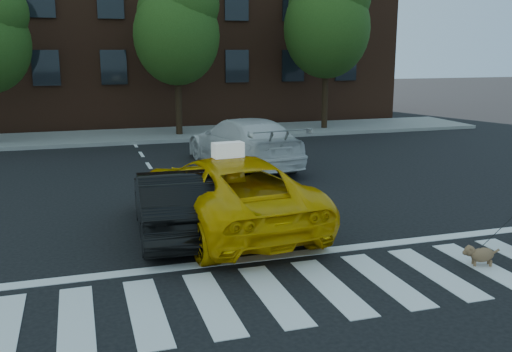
{
  "coord_description": "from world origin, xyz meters",
  "views": [
    {
      "loc": [
        -3.8,
        -7.96,
        3.81
      ],
      "look_at": [
        -0.13,
        3.67,
        1.1
      ],
      "focal_mm": 40.0,
      "sensor_mm": 36.0,
      "label": 1
    }
  ],
  "objects_px": {
    "taxi": "(226,192)",
    "black_sedan": "(173,202)",
    "tree_right": "(328,17)",
    "tree_mid": "(177,25)",
    "white_suv": "(243,142)",
    "dog": "(480,254)"
  },
  "relations": [
    {
      "from": "black_sedan",
      "to": "dog",
      "type": "height_order",
      "value": "black_sedan"
    },
    {
      "from": "dog",
      "to": "taxi",
      "type": "bearing_deg",
      "value": 157.18
    },
    {
      "from": "tree_mid",
      "to": "white_suv",
      "type": "bearing_deg",
      "value": -83.01
    },
    {
      "from": "tree_right",
      "to": "black_sedan",
      "type": "distance_m",
      "value": 17.12
    },
    {
      "from": "black_sedan",
      "to": "tree_right",
      "type": "bearing_deg",
      "value": -121.93
    },
    {
      "from": "tree_mid",
      "to": "tree_right",
      "type": "relative_size",
      "value": 0.92
    },
    {
      "from": "tree_mid",
      "to": "tree_right",
      "type": "xyz_separation_m",
      "value": [
        7.0,
        -0.0,
        0.41
      ]
    },
    {
      "from": "tree_right",
      "to": "black_sedan",
      "type": "height_order",
      "value": "tree_right"
    },
    {
      "from": "black_sedan",
      "to": "white_suv",
      "type": "bearing_deg",
      "value": -114.61
    },
    {
      "from": "dog",
      "to": "tree_mid",
      "type": "bearing_deg",
      "value": 119.29
    },
    {
      "from": "tree_mid",
      "to": "black_sedan",
      "type": "distance_m",
      "value": 14.31
    },
    {
      "from": "white_suv",
      "to": "dog",
      "type": "height_order",
      "value": "white_suv"
    },
    {
      "from": "taxi",
      "to": "black_sedan",
      "type": "height_order",
      "value": "taxi"
    },
    {
      "from": "tree_right",
      "to": "taxi",
      "type": "bearing_deg",
      "value": -122.09
    },
    {
      "from": "tree_right",
      "to": "dog",
      "type": "xyz_separation_m",
      "value": [
        -4.59,
        -16.93,
        -5.05
      ]
    },
    {
      "from": "tree_right",
      "to": "taxi",
      "type": "distance_m",
      "value": 16.33
    },
    {
      "from": "tree_right",
      "to": "taxi",
      "type": "relative_size",
      "value": 1.35
    },
    {
      "from": "black_sedan",
      "to": "white_suv",
      "type": "xyz_separation_m",
      "value": [
        3.4,
        6.4,
        0.13
      ]
    },
    {
      "from": "tree_mid",
      "to": "tree_right",
      "type": "height_order",
      "value": "tree_right"
    },
    {
      "from": "tree_right",
      "to": "taxi",
      "type": "height_order",
      "value": "tree_right"
    },
    {
      "from": "tree_mid",
      "to": "taxi",
      "type": "xyz_separation_m",
      "value": [
        -1.34,
        -13.3,
        -4.06
      ]
    },
    {
      "from": "tree_right",
      "to": "white_suv",
      "type": "bearing_deg",
      "value": -130.97
    }
  ]
}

